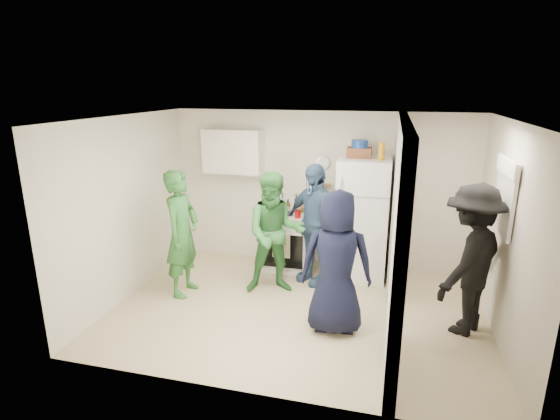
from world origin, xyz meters
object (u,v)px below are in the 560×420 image
at_px(fridge, 362,219).
at_px(person_green_left, 182,234).
at_px(stove, 286,240).
at_px(yellow_cup_stack_top, 381,151).
at_px(blue_bowl, 360,144).
at_px(wicker_basket, 359,152).
at_px(person_green_center, 275,233).
at_px(person_nook, 470,260).
at_px(person_denim, 314,224).
at_px(person_navy, 336,263).

xyz_separation_m(fridge, person_green_left, (-2.39, -1.22, -0.03)).
distance_m(stove, yellow_cup_stack_top, 2.07).
xyz_separation_m(stove, blue_bowl, (1.09, 0.02, 1.60)).
bearing_deg(stove, yellow_cup_stack_top, -5.27).
height_order(wicker_basket, person_green_center, wicker_basket).
relative_size(fridge, person_green_left, 1.03).
bearing_deg(stove, blue_bowl, 1.05).
relative_size(yellow_cup_stack_top, person_nook, 0.14).
height_order(stove, person_denim, person_denim).
bearing_deg(blue_bowl, person_navy, -92.75).
height_order(person_green_left, person_denim, person_denim).
bearing_deg(fridge, person_green_center, -143.92).
relative_size(stove, person_nook, 0.50).
height_order(wicker_basket, person_navy, wicker_basket).
relative_size(person_green_center, person_nook, 0.96).
xyz_separation_m(person_green_center, person_denim, (0.47, 0.45, 0.03)).
bearing_deg(yellow_cup_stack_top, fridge, 155.56).
bearing_deg(yellow_cup_stack_top, person_green_center, -151.69).
distance_m(person_denim, person_nook, 2.21).
distance_m(fridge, person_green_left, 2.68).
distance_m(wicker_basket, person_navy, 2.02).
bearing_deg(fridge, wicker_basket, 153.43).
xyz_separation_m(stove, person_nook, (2.52, -1.34, 0.45)).
relative_size(person_green_left, person_green_center, 1.02).
bearing_deg(blue_bowl, wicker_basket, 0.00).
bearing_deg(person_navy, yellow_cup_stack_top, -110.54).
bearing_deg(fridge, person_navy, -96.22).
distance_m(yellow_cup_stack_top, person_nook, 1.96).
height_order(person_green_center, person_nook, person_nook).
xyz_separation_m(fridge, person_nook, (1.33, -1.31, -0.01)).
xyz_separation_m(person_green_left, person_denim, (1.71, 0.83, 0.01)).
distance_m(stove, blue_bowl, 1.93).
distance_m(person_green_left, person_denim, 1.90).
bearing_deg(yellow_cup_stack_top, person_denim, -162.11).
bearing_deg(person_green_left, wicker_basket, -58.28).
xyz_separation_m(fridge, person_navy, (-0.18, -1.68, -0.05)).
distance_m(person_denim, person_navy, 1.38).
distance_m(fridge, person_denim, 0.78).
bearing_deg(stove, person_nook, -27.97).
height_order(person_denim, person_navy, person_denim).
distance_m(stove, person_nook, 2.89).
relative_size(stove, wicker_basket, 2.61).
bearing_deg(yellow_cup_stack_top, stove, 174.73).
bearing_deg(yellow_cup_stack_top, person_green_left, -156.72).
bearing_deg(yellow_cup_stack_top, person_nook, -47.37).
bearing_deg(person_green_center, fridge, 19.18).
xyz_separation_m(person_denim, person_nook, (2.01, -0.92, 0.01)).
bearing_deg(person_nook, blue_bowl, -100.27).
distance_m(wicker_basket, person_nook, 2.22).
relative_size(wicker_basket, yellow_cup_stack_top, 1.40).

